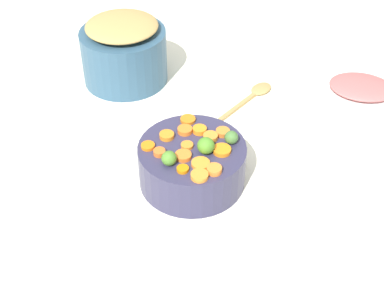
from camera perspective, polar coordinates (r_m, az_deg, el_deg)
The scene contains 25 objects.
tabletop at distance 1.18m, azimuth -0.49°, elevation -4.10°, with size 2.40×2.40×0.02m, color white.
serving_bowl_carrots at distance 1.14m, azimuth 0.00°, elevation -2.17°, with size 0.23×0.23×0.09m, color #32304F.
metal_pot at distance 1.46m, azimuth -7.11°, elevation 9.17°, with size 0.22×0.22×0.14m, color #2F526E.
stuffing_mound at distance 1.42m, azimuth -7.40°, elevation 12.20°, with size 0.19×0.19×0.03m, color tan.
carrot_slice_0 at distance 1.11m, azimuth -0.45°, elevation -0.21°, with size 0.03×0.03×0.01m, color orange.
carrot_slice_1 at distance 1.15m, azimuth 0.81°, elevation 1.50°, with size 0.03×0.03×0.01m, color orange.
carrot_slice_2 at distance 1.15m, azimuth -0.75°, elevation 1.46°, with size 0.03×0.03×0.01m, color orange.
carrot_slice_3 at distance 1.18m, azimuth -0.43°, elevation 2.58°, with size 0.03×0.03×0.01m, color orange.
carrot_slice_4 at distance 1.06m, azimuth -0.98°, elevation -2.65°, with size 0.02×0.02×0.01m, color orange.
carrot_slice_5 at distance 1.13m, azimuth -2.67°, elevation 0.89°, with size 0.03×0.03×0.01m, color orange.
carrot_slice_6 at distance 1.08m, azimuth -1.15°, elevation -1.20°, with size 0.03×0.03×0.01m, color orange.
carrot_slice_7 at distance 1.11m, azimuth -4.65°, elevation -0.20°, with size 0.03×0.03×0.01m, color orange.
carrot_slice_8 at distance 1.07m, azimuth 0.91°, elevation -2.07°, with size 0.04×0.04×0.01m, color orange.
carrot_slice_9 at distance 1.10m, azimuth 3.13°, elevation -0.76°, with size 0.04×0.04×0.01m, color orange.
carrot_slice_10 at distance 1.13m, azimuth 1.96°, elevation 0.77°, with size 0.03×0.03×0.01m, color orange.
carrot_slice_11 at distance 1.14m, azimuth 3.25°, elevation 1.26°, with size 0.03×0.03×0.01m, color orange.
carrot_slice_12 at distance 1.05m, azimuth 2.34°, elevation -2.70°, with size 0.03×0.03×0.01m, color orange.
carrot_slice_13 at distance 1.04m, azimuth 0.80°, elevation -3.35°, with size 0.03×0.03×0.01m, color orange.
carrot_slice_14 at distance 1.09m, azimuth -3.44°, elevation -0.88°, with size 0.02×0.02×0.01m, color orange.
brussels_sprout_0 at distance 1.09m, azimuth 1.47°, elevation -0.18°, with size 0.04×0.04×0.04m, color #4B8928.
brussels_sprout_1 at distance 1.06m, azimuth -2.43°, elevation -1.50°, with size 0.03×0.03×0.03m, color #4C822C.
brussels_sprout_2 at distance 1.12m, azimuth 4.15°, elevation 0.69°, with size 0.03×0.03×0.03m, color #457336.
wooden_spoon at distance 1.42m, azimuth 6.27°, elevation 5.02°, with size 0.15×0.25×0.01m.
ham_plate at distance 1.48m, azimuth 16.41°, elevation 5.30°, with size 0.26×0.26×0.01m, color white.
ham_slice_main at distance 1.48m, azimuth 17.39°, elevation 5.75°, with size 0.16×0.13×0.02m, color #C26060.
Camera 1 is at (-0.19, 0.83, 0.83)m, focal length 50.77 mm.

